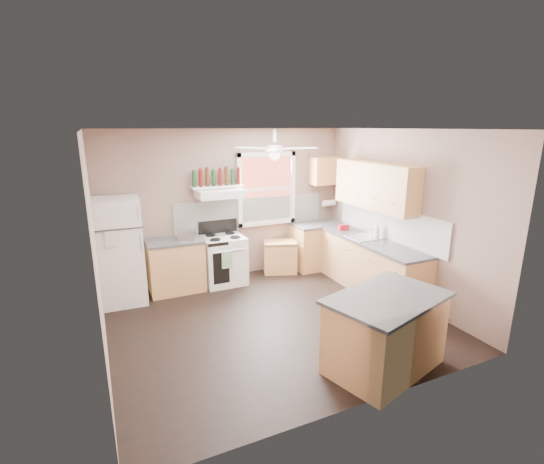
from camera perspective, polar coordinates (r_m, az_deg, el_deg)
name	(u,v)px	position (r m, az deg, el deg)	size (l,w,h in m)	color
floor	(274,320)	(5.88, 0.34, -12.66)	(4.50, 4.50, 0.00)	black
ceiling	(275,129)	(5.20, 0.39, 14.68)	(4.50, 4.50, 0.00)	white
wall_back	(228,205)	(7.22, -6.45, 3.92)	(4.50, 0.05, 2.70)	#7E6358
wall_right	(403,216)	(6.65, 18.45, 2.25)	(0.05, 4.00, 2.70)	#7E6358
wall_left	(93,252)	(4.92, -24.47, -2.70)	(0.05, 4.00, 2.70)	#7E6358
backsplash_back	(251,213)	(7.37, -2.99, 2.83)	(2.90, 0.03, 0.55)	white
backsplash_right	(388,223)	(6.87, 16.40, 1.32)	(0.03, 2.60, 0.55)	white
window_view	(266,189)	(7.41, -0.85, 6.25)	(1.00, 0.02, 1.20)	maroon
window_frame	(267,189)	(7.38, -0.77, 6.22)	(1.16, 0.07, 1.36)	white
refrigerator	(119,251)	(6.61, -21.25, -2.64)	(0.71, 0.69, 1.68)	white
base_cabinet_left	(176,266)	(6.91, -13.76, -4.87)	(0.90, 0.60, 0.86)	tan
counter_left	(174,241)	(6.78, -13.99, -1.28)	(0.92, 0.62, 0.04)	#404042
toaster	(187,235)	(6.69, -12.26, -0.41)	(0.28, 0.16, 0.18)	silver
stove	(224,260)	(7.08, -7.01, -4.05)	(0.72, 0.64, 0.86)	white
range_hood	(219,193)	(6.85, -7.62, 5.57)	(0.78, 0.50, 0.14)	white
bottle_shelf	(217,187)	(6.95, -7.94, 6.52)	(0.90, 0.26, 0.03)	white
cart	(280,257)	(7.58, 1.16, -3.60)	(0.62, 0.41, 0.62)	tan
base_cabinet_corner	(318,246)	(7.88, 6.69, -2.05)	(1.00, 0.60, 0.86)	tan
base_cabinet_right	(371,267)	(6.91, 14.15, -4.91)	(0.60, 2.20, 0.86)	tan
counter_corner	(319,224)	(7.76, 6.79, 1.13)	(1.02, 0.62, 0.04)	#404042
counter_right	(372,241)	(6.76, 14.32, -1.34)	(0.62, 2.22, 0.04)	#404042
sink	(365,238)	(6.91, 13.30, -0.80)	(0.55, 0.45, 0.03)	silver
faucet	(373,232)	(6.99, 14.38, -0.05)	(0.03, 0.03, 0.14)	silver
upper_cabinet_right	(375,186)	(6.81, 14.69, 6.52)	(0.33, 1.80, 0.76)	tan
upper_cabinet_corner	(326,171)	(7.79, 7.79, 8.78)	(0.60, 0.33, 0.52)	tan
paper_towel	(329,203)	(7.98, 8.24, 4.19)	(0.12, 0.12, 0.26)	white
island	(385,334)	(4.84, 16.04, -14.01)	(1.31, 0.83, 0.86)	tan
island_top	(388,298)	(4.64, 16.45, -9.14)	(1.39, 0.90, 0.04)	#404042
ceiling_fan_hub	(275,149)	(5.21, 0.38, 11.93)	(0.20, 0.20, 0.08)	white
soap_bottle	(377,230)	(6.92, 14.98, 0.26)	(0.10, 0.10, 0.26)	silver
red_caddy	(344,227)	(7.32, 10.32, 0.69)	(0.18, 0.12, 0.10)	#AD0E1E
wine_bottles	(217,177)	(6.93, -7.98, 7.82)	(0.86, 0.06, 0.31)	#143819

